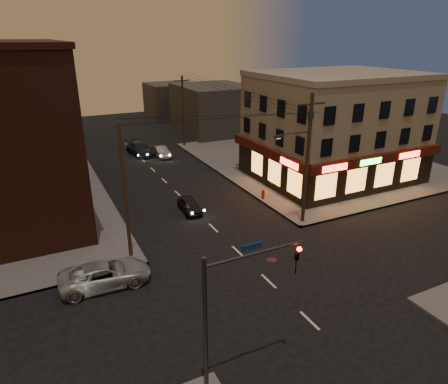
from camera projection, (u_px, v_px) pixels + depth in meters
ground at (269, 281)px, 24.20m from camera, size 120.00×120.00×0.00m
sidewalk_ne at (312, 160)px, 47.43m from camera, size 24.00×28.00×0.15m
pizza_building at (334, 127)px, 40.00m from camera, size 15.85×12.85×10.50m
bg_building_ne_a at (214, 109)px, 60.39m from camera, size 10.00×12.00×7.00m
bg_building_nw at (15, 116)px, 52.44m from camera, size 9.00×10.00×8.00m
bg_building_ne_b at (171, 101)px, 71.44m from camera, size 8.00×8.00×6.00m
utility_pole_main at (307, 153)px, 29.68m from camera, size 4.20×0.44×10.00m
utility_pole_far at (183, 111)px, 52.00m from camera, size 0.26×0.26×9.00m
utility_pole_west at (125, 193)px, 25.13m from camera, size 0.24×0.24×9.00m
traffic_signal at (229, 301)px, 15.71m from camera, size 4.49×0.32×6.47m
suv_cross at (105, 274)px, 23.61m from camera, size 5.38×2.65×1.47m
sedan_near at (190, 205)px, 33.54m from camera, size 1.56×3.54×1.19m
sedan_mid at (161, 152)px, 48.83m from camera, size 1.53×3.89×1.26m
sedan_far at (140, 149)px, 49.59m from camera, size 2.74×5.39×1.50m
fire_hydrant at (263, 194)px, 35.92m from camera, size 0.39×0.39×0.86m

